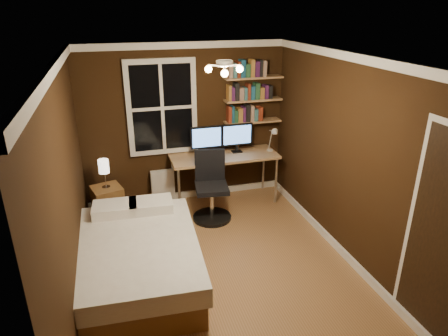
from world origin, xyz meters
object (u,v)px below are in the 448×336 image
object	(u,v)px
monitor_right	(237,138)
radiator	(163,187)
nightstand	(108,203)
monitor_left	(207,141)
bed	(136,259)
bedside_lamp	(105,174)
desk	(224,159)
desk_lamp	(272,139)
office_chair	(211,193)

from	to	relation	value
monitor_right	radiator	bearing A→B (deg)	172.96
nightstand	monitor_left	bearing A→B (deg)	-9.90
monitor_right	bed	bearing A→B (deg)	-135.31
nightstand	bedside_lamp	size ratio (longest dim) A/B	1.17
nightstand	desk	distance (m)	1.89
radiator	monitor_right	bearing A→B (deg)	-7.04
monitor_left	bed	bearing A→B (deg)	-126.06
radiator	nightstand	bearing A→B (deg)	-160.93
bedside_lamp	desk_lamp	world-z (taller)	desk_lamp
desk	monitor_right	world-z (taller)	monitor_right
radiator	office_chair	bearing A→B (deg)	-48.26
radiator	monitor_right	world-z (taller)	monitor_right
bed	monitor_right	world-z (taller)	monitor_right
bedside_lamp	office_chair	size ratio (longest dim) A/B	0.42
bed	office_chair	distance (m)	1.70
bed	desk_lamp	xyz separation A→B (m)	(2.31, 1.58, 0.74)
bedside_lamp	desk	world-z (taller)	bedside_lamp
desk	monitor_left	xyz separation A→B (m)	(-0.26, 0.08, 0.29)
desk	desk_lamp	xyz separation A→B (m)	(0.77, -0.09, 0.28)
monitor_right	office_chair	xyz separation A→B (m)	(-0.57, -0.56, -0.64)
desk	desk_lamp	world-z (taller)	desk_lamp
monitor_left	nightstand	bearing A→B (deg)	-174.53
bed	desk_lamp	distance (m)	2.90
monitor_left	bedside_lamp	bearing A→B (deg)	-174.53
bed	office_chair	xyz separation A→B (m)	(1.20, 1.20, 0.12)
desk	monitor_left	size ratio (longest dim) A/B	3.34
nightstand	desk	xyz separation A→B (m)	(1.83, 0.07, 0.49)
radiator	desk_lamp	size ratio (longest dim) A/B	1.25
monitor_left	radiator	bearing A→B (deg)	168.10
radiator	bedside_lamp	bearing A→B (deg)	-160.93
radiator	monitor_right	size ratio (longest dim) A/B	1.09
bedside_lamp	radiator	bearing A→B (deg)	19.07
desk	monitor_left	bearing A→B (deg)	162.15
monitor_right	desk_lamp	size ratio (longest dim) A/B	1.15
monitor_left	office_chair	world-z (taller)	monitor_left
nightstand	monitor_left	size ratio (longest dim) A/B	1.00
radiator	monitor_left	size ratio (longest dim) A/B	1.09
monitor_left	office_chair	xyz separation A→B (m)	(-0.07, -0.56, -0.64)
bedside_lamp	monitor_left	size ratio (longest dim) A/B	0.86
desk	bedside_lamp	bearing A→B (deg)	-177.95
nightstand	desk	bearing A→B (deg)	-13.33
nightstand	desk	size ratio (longest dim) A/B	0.30
desk	monitor_right	size ratio (longest dim) A/B	3.34
desk	monitor_left	distance (m)	0.40
desk_lamp	radiator	bearing A→B (deg)	169.53
bedside_lamp	monitor_right	world-z (taller)	monitor_right
desk_lamp	office_chair	world-z (taller)	desk_lamp
monitor_left	office_chair	distance (m)	0.85
desk	bed	bearing A→B (deg)	-132.67
nightstand	radiator	world-z (taller)	radiator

